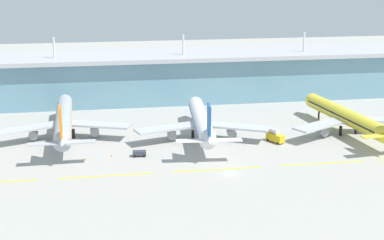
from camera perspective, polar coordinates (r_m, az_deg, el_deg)
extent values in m
plane|color=#A8A59E|center=(179.99, 3.66, -5.18)|extent=(600.00, 600.00, 0.00)
cube|color=#6693A8|center=(271.71, -1.02, 4.07)|extent=(280.00, 28.00, 19.68)
cube|color=#B2B2B7|center=(269.81, -1.03, 6.31)|extent=(288.00, 34.00, 1.80)
cylinder|color=silver|center=(261.23, -13.18, 6.81)|extent=(0.90, 0.90, 9.00)
cylinder|color=silver|center=(263.52, -0.85, 7.28)|extent=(0.90, 0.90, 9.00)
cylinder|color=silver|center=(277.34, 10.76, 7.42)|extent=(0.90, 0.90, 9.00)
cylinder|color=#ADB2BC|center=(218.96, -12.28, 0.04)|extent=(7.32, 58.05, 5.80)
cone|color=#ADB2BC|center=(248.98, -12.16, 1.89)|extent=(5.61, 4.14, 5.51)
cone|color=#ADB2BC|center=(187.93, -12.46, -2.14)|extent=(5.10, 6.75, 5.72)
cube|color=orange|center=(187.09, -12.57, -0.17)|extent=(0.87, 6.42, 9.50)
cube|color=#ADB2BC|center=(188.74, -14.13, -2.24)|extent=(10.08, 3.46, 0.36)
cube|color=#ADB2BC|center=(188.35, -10.79, -2.08)|extent=(10.08, 3.46, 0.36)
cube|color=#B7BABF|center=(215.75, -15.46, -0.76)|extent=(24.72, 15.81, 0.70)
cylinder|color=gray|center=(217.80, -15.07, -1.35)|extent=(3.32, 4.58, 3.20)
cube|color=#B7BABF|center=(215.00, -9.09, -0.45)|extent=(24.86, 14.77, 0.70)
cylinder|color=gray|center=(217.13, -9.39, -1.07)|extent=(3.32, 4.58, 3.20)
cylinder|color=black|center=(241.15, -12.13, 0.30)|extent=(0.70, 0.70, 3.60)
cylinder|color=black|center=(217.47, -13.07, -1.41)|extent=(1.10, 1.10, 3.60)
cylinder|color=black|center=(217.27, -11.38, -1.32)|extent=(1.10, 1.10, 3.60)
cube|color=orange|center=(218.86, -12.29, 0.14)|extent=(7.21, 52.26, 0.60)
cylinder|color=white|center=(213.07, 0.88, -0.03)|extent=(10.18, 50.45, 5.80)
cone|color=white|center=(239.17, 0.29, 1.69)|extent=(5.84, 4.47, 5.51)
cone|color=white|center=(185.94, 1.67, -1.97)|extent=(5.49, 7.03, 5.72)
cube|color=#19519E|center=(185.07, 1.65, 0.03)|extent=(1.26, 6.44, 9.50)
cube|color=white|center=(185.99, -0.04, -2.02)|extent=(10.24, 4.07, 0.36)
cube|color=white|center=(187.11, 3.33, -1.94)|extent=(10.24, 4.07, 0.36)
cube|color=#B7BABF|center=(208.45, -2.30, -0.76)|extent=(24.94, 13.51, 0.70)
cylinder|color=gray|center=(210.66, -1.98, -1.38)|extent=(3.58, 4.76, 3.20)
cube|color=#B7BABF|center=(210.61, 4.24, -0.63)|extent=(24.47, 16.97, 0.70)
cylinder|color=gray|center=(212.59, 3.85, -1.25)|extent=(3.58, 4.76, 3.20)
cylinder|color=black|center=(232.38, 0.45, 0.08)|extent=(0.70, 0.70, 3.60)
cylinder|color=black|center=(211.25, 0.08, -1.49)|extent=(1.10, 1.10, 3.60)
cylinder|color=black|center=(211.82, 1.81, -1.45)|extent=(1.10, 1.10, 3.60)
cube|color=#19519E|center=(212.97, 0.88, 0.07)|extent=(9.78, 45.46, 0.60)
cylinder|color=yellow|center=(226.39, 14.55, 0.40)|extent=(12.15, 52.65, 5.80)
cone|color=yellow|center=(250.16, 11.29, 2.00)|extent=(5.96, 4.64, 5.51)
cube|color=yellow|center=(200.03, 17.37, -1.49)|extent=(10.32, 4.40, 0.36)
cube|color=#B7BABF|center=(217.18, 12.40, -0.45)|extent=(24.29, 17.59, 0.70)
cylinder|color=gray|center=(219.71, 12.45, -1.03)|extent=(3.73, 4.86, 3.20)
cube|color=#B7BABF|center=(229.47, 17.67, 0.02)|extent=(24.94, 12.77, 0.70)
cylinder|color=gray|center=(230.68, 17.17, -0.58)|extent=(3.73, 4.86, 3.20)
cylinder|color=black|center=(243.99, 12.15, 0.48)|extent=(0.70, 0.70, 3.60)
cylinder|color=black|center=(223.54, 14.16, -1.02)|extent=(1.10, 1.10, 3.60)
cylinder|color=black|center=(226.80, 15.55, -0.88)|extent=(1.10, 1.10, 3.60)
cube|color=black|center=(226.29, 14.56, 0.49)|extent=(11.55, 47.46, 0.60)
cube|color=yellow|center=(179.54, -8.27, -5.36)|extent=(28.00, 0.70, 0.04)
cube|color=yellow|center=(183.05, 2.46, -4.80)|extent=(28.00, 0.70, 0.04)
cube|color=yellow|center=(192.60, 12.44, -4.12)|extent=(28.00, 0.70, 0.04)
cube|color=gold|center=(211.07, 8.04, -1.68)|extent=(5.55, 7.60, 2.60)
cylinder|color=silver|center=(210.99, 7.92, -1.06)|extent=(3.58, 4.47, 2.00)
cylinder|color=black|center=(210.53, 8.74, -2.12)|extent=(0.72, 0.96, 0.90)
cylinder|color=black|center=(208.95, 8.28, -2.24)|extent=(0.72, 0.96, 0.90)
cylinder|color=black|center=(213.96, 7.79, -1.80)|extent=(0.72, 0.96, 0.90)
cylinder|color=black|center=(212.40, 7.33, -1.91)|extent=(0.72, 0.96, 0.90)
cube|color=#333842|center=(195.21, -5.11, -3.19)|extent=(4.54, 2.66, 1.40)
cylinder|color=black|center=(196.47, -4.66, -3.27)|extent=(0.92, 0.40, 0.90)
cylinder|color=black|center=(194.43, -4.64, -3.47)|extent=(0.92, 0.40, 0.90)
cylinder|color=black|center=(196.45, -5.56, -3.30)|extent=(0.92, 0.40, 0.90)
cylinder|color=black|center=(194.40, -5.55, -3.50)|extent=(0.92, 0.40, 0.90)
cone|color=orange|center=(194.30, -10.27, -3.72)|extent=(0.56, 0.56, 0.70)
cone|color=orange|center=(195.94, -7.78, -3.45)|extent=(0.56, 0.56, 0.70)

